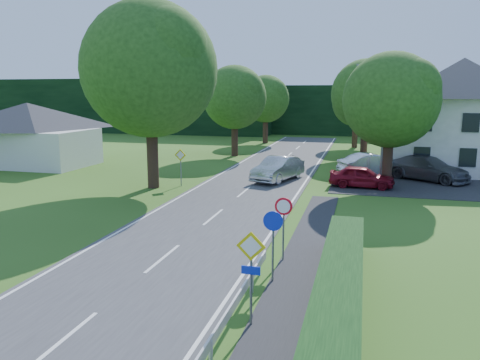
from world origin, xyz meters
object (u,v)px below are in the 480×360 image
(parked_car_silver_a, at_px, (374,165))
(parasol, at_px, (416,157))
(parked_car_red, at_px, (362,177))
(motorcycle, at_px, (293,161))
(moving_car, at_px, (278,169))
(parked_car_grey, at_px, (428,168))
(streetlight, at_px, (382,116))

(parked_car_silver_a, bearing_deg, parasol, -72.93)
(parasol, bearing_deg, parked_car_red, -117.77)
(motorcycle, bearing_deg, parked_car_silver_a, -9.09)
(moving_car, bearing_deg, parasol, 52.15)
(moving_car, height_order, motorcycle, moving_car)
(motorcycle, height_order, parked_car_grey, parked_car_grey)
(streetlight, bearing_deg, parked_car_red, -112.83)
(parked_car_red, xyz_separation_m, parasol, (4.02, 7.64, 0.37))
(moving_car, height_order, parked_car_silver_a, parked_car_silver_a)
(parked_car_silver_a, distance_m, parasol, 4.59)
(moving_car, relative_size, parked_car_silver_a, 0.99)
(motorcycle, xyz_separation_m, parked_car_red, (5.49, -6.90, 0.16))
(moving_car, bearing_deg, streetlight, 31.47)
(parked_car_grey, relative_size, parasol, 2.42)
(streetlight, relative_size, parasol, 3.39)
(motorcycle, xyz_separation_m, parasol, (9.51, 0.74, 0.53))
(moving_car, relative_size, motorcycle, 2.47)
(parked_car_grey, bearing_deg, parasol, 39.11)
(motorcycle, relative_size, parked_car_grey, 0.35)
(streetlight, bearing_deg, parked_car_grey, 18.72)
(parked_car_silver_a, bearing_deg, motorcycle, 40.16)
(moving_car, distance_m, parked_car_grey, 10.39)
(parked_car_grey, bearing_deg, motorcycle, 106.00)
(parked_car_red, xyz_separation_m, parked_car_silver_a, (0.79, 4.39, 0.14))
(streetlight, height_order, moving_car, streetlight)
(parked_car_red, bearing_deg, streetlight, -18.95)
(parked_car_grey, bearing_deg, moving_car, 139.27)
(moving_car, height_order, parked_car_red, moving_car)
(streetlight, height_order, parked_car_red, streetlight)
(parked_car_red, relative_size, parked_car_grey, 0.71)
(motorcycle, height_order, parked_car_red, parked_car_red)
(parasol, bearing_deg, motorcycle, -175.53)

